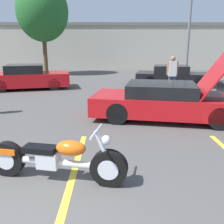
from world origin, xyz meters
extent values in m
cube|color=yellow|center=(0.82, 1.35, 0.00)|extent=(0.12, 4.87, 0.01)
cube|color=#B2AD9E|center=(0.00, 24.73, 2.20)|extent=(32.00, 4.00, 4.40)
cube|color=slate|center=(0.00, 24.73, 4.25)|extent=(32.00, 4.20, 0.30)
cylinder|color=slate|center=(6.95, 15.90, 3.54)|extent=(0.18, 0.18, 7.08)
cylinder|color=brown|center=(-3.61, 17.99, 1.54)|extent=(0.32, 0.32, 3.08)
ellipsoid|color=#236028|center=(-3.61, 17.99, 4.76)|extent=(3.88, 3.88, 4.47)
cylinder|color=black|center=(1.45, 1.50, 0.31)|extent=(0.63, 0.28, 0.61)
cylinder|color=black|center=(-0.32, 1.87, 0.31)|extent=(0.63, 0.28, 0.61)
cylinder|color=silver|center=(1.45, 1.50, 0.31)|extent=(0.36, 0.23, 0.34)
cylinder|color=silver|center=(-0.32, 1.87, 0.31)|extent=(0.36, 0.23, 0.34)
cylinder|color=silver|center=(0.56, 1.69, 0.32)|extent=(1.53, 0.43, 0.12)
cube|color=silver|center=(0.43, 1.71, 0.36)|extent=(0.40, 0.31, 0.28)
ellipsoid|color=orange|center=(0.83, 1.63, 0.60)|extent=(0.55, 0.38, 0.26)
cube|color=black|center=(0.30, 1.74, 0.54)|extent=(0.60, 0.37, 0.10)
cube|color=orange|center=(-0.28, 1.86, 0.47)|extent=(0.37, 0.28, 0.10)
cylinder|color=silver|center=(1.36, 1.52, 0.63)|extent=(0.31, 0.13, 0.62)
cylinder|color=silver|center=(1.26, 1.54, 0.92)|extent=(0.18, 0.69, 0.04)
sphere|color=silver|center=(1.41, 1.51, 0.78)|extent=(0.16, 0.16, 0.16)
cylinder|color=silver|center=(0.19, 1.88, 0.26)|extent=(1.17, 0.32, 0.09)
cube|color=red|center=(3.23, 5.39, 0.46)|extent=(4.82, 2.72, 0.57)
cube|color=black|center=(3.05, 5.42, 0.93)|extent=(2.33, 2.06, 0.37)
cylinder|color=black|center=(4.45, 4.30, 0.32)|extent=(0.67, 0.34, 0.64)
cylinder|color=black|center=(4.77, 5.95, 0.32)|extent=(0.67, 0.34, 0.64)
cylinder|color=black|center=(1.69, 4.83, 0.32)|extent=(0.67, 0.34, 0.64)
cylinder|color=black|center=(2.01, 6.48, 0.32)|extent=(0.67, 0.34, 0.64)
cube|color=red|center=(4.50, 5.14, 1.40)|extent=(1.26, 1.89, 1.32)
cube|color=#4C4C51|center=(4.45, 5.15, 0.71)|extent=(0.79, 1.14, 0.28)
cube|color=red|center=(-2.85, 11.16, 0.51)|extent=(4.49, 2.88, 0.67)
cube|color=black|center=(-3.01, 11.12, 1.06)|extent=(2.23, 2.14, 0.44)
cylinder|color=black|center=(-1.40, 10.63, 0.31)|extent=(0.66, 0.36, 0.62)
cylinder|color=black|center=(-1.81, 12.30, 0.31)|extent=(0.66, 0.36, 0.62)
cylinder|color=black|center=(-3.89, 10.02, 0.31)|extent=(0.66, 0.36, 0.62)
cylinder|color=black|center=(-4.30, 11.69, 0.31)|extent=(0.66, 0.36, 0.62)
cube|color=black|center=(5.21, 12.37, 0.44)|extent=(4.60, 2.83, 0.56)
cube|color=black|center=(5.05, 12.40, 0.93)|extent=(2.26, 2.13, 0.42)
cylinder|color=black|center=(6.32, 11.23, 0.30)|extent=(0.63, 0.35, 0.60)
cylinder|color=black|center=(6.70, 12.92, 0.30)|extent=(0.63, 0.35, 0.60)
cylinder|color=black|center=(3.73, 11.81, 0.30)|extent=(0.63, 0.35, 0.60)
cylinder|color=black|center=(4.10, 13.50, 0.30)|extent=(0.63, 0.35, 0.60)
cylinder|color=#38476B|center=(4.25, 9.42, 0.43)|extent=(0.12, 0.12, 0.86)
cylinder|color=#38476B|center=(4.45, 9.42, 0.43)|extent=(0.12, 0.12, 0.86)
cube|color=white|center=(4.35, 9.42, 1.21)|extent=(0.36, 0.20, 0.68)
cylinder|color=#9E704C|center=(4.13, 9.42, 1.24)|extent=(0.08, 0.08, 0.62)
cylinder|color=#9E704C|center=(4.57, 9.42, 1.24)|extent=(0.08, 0.08, 0.62)
sphere|color=#9E704C|center=(4.35, 9.42, 1.67)|extent=(0.23, 0.23, 0.23)
camera|label=1|loc=(1.47, -2.16, 2.21)|focal=40.00mm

